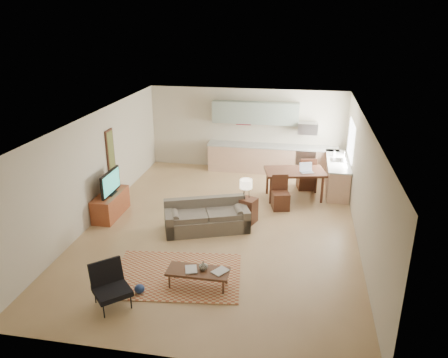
% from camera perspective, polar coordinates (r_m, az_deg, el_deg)
% --- Properties ---
extents(room, '(9.00, 9.00, 9.00)m').
position_cam_1_polar(room, '(10.41, -0.30, 0.45)').
color(room, '#A07C51').
rests_on(room, ground).
extents(kitchen_counter_back, '(4.26, 0.64, 0.92)m').
position_cam_1_polar(kitchen_counter_back, '(14.52, 6.25, 2.61)').
color(kitchen_counter_back, tan).
rests_on(kitchen_counter_back, ground).
extents(kitchen_counter_right, '(0.64, 2.26, 0.92)m').
position_cam_1_polar(kitchen_counter_right, '(13.43, 14.52, 0.50)').
color(kitchen_counter_right, tan).
rests_on(kitchen_counter_right, ground).
extents(kitchen_range, '(0.62, 0.62, 0.90)m').
position_cam_1_polar(kitchen_range, '(14.50, 10.59, 2.30)').
color(kitchen_range, '#A5A8AD').
rests_on(kitchen_range, ground).
extents(kitchen_microwave, '(0.62, 0.40, 0.35)m').
position_cam_1_polar(kitchen_microwave, '(14.21, 10.88, 6.53)').
color(kitchen_microwave, '#A5A8AD').
rests_on(kitchen_microwave, room).
extents(upper_cabinets, '(2.80, 0.34, 0.70)m').
position_cam_1_polar(upper_cabinets, '(14.32, 4.11, 8.61)').
color(upper_cabinets, gray).
rests_on(upper_cabinets, room).
extents(window_right, '(0.02, 1.40, 1.05)m').
position_cam_1_polar(window_right, '(13.13, 16.25, 4.88)').
color(window_right, white).
rests_on(window_right, room).
extents(wall_art_left, '(0.06, 0.42, 1.10)m').
position_cam_1_polar(wall_art_left, '(12.12, -14.61, 3.74)').
color(wall_art_left, olive).
rests_on(wall_art_left, room).
extents(triptych, '(1.70, 0.04, 0.50)m').
position_cam_1_polar(triptych, '(14.55, 2.58, 8.03)').
color(triptych, beige).
rests_on(triptych, room).
extents(rug, '(2.75, 2.06, 0.02)m').
position_cam_1_polar(rug, '(9.11, -6.19, -12.39)').
color(rug, '#99452A').
rests_on(rug, floor).
extents(sofa, '(2.30, 1.60, 0.73)m').
position_cam_1_polar(sofa, '(10.64, -2.27, -4.87)').
color(sofa, '#5E5549').
rests_on(sofa, floor).
extents(coffee_table, '(1.21, 0.48, 0.36)m').
position_cam_1_polar(coffee_table, '(8.67, -3.39, -12.82)').
color(coffee_table, '#492A19').
rests_on(coffee_table, floor).
extents(book_a, '(0.39, 0.43, 0.03)m').
position_cam_1_polar(book_a, '(8.58, -5.09, -11.74)').
color(book_a, maroon).
rests_on(book_a, coffee_table).
extents(book_b, '(0.51, 0.52, 0.02)m').
position_cam_1_polar(book_b, '(8.58, -1.05, -11.67)').
color(book_b, navy).
rests_on(book_b, coffee_table).
extents(vase, '(0.22, 0.22, 0.18)m').
position_cam_1_polar(vase, '(8.54, -2.72, -11.23)').
color(vase, black).
rests_on(vase, coffee_table).
extents(armchair, '(0.98, 0.98, 0.80)m').
position_cam_1_polar(armchair, '(8.29, -14.47, -13.51)').
color(armchair, black).
rests_on(armchair, floor).
extents(tv_credenza, '(0.51, 1.34, 0.62)m').
position_cam_1_polar(tv_credenza, '(11.77, -14.59, -3.24)').
color(tv_credenza, brown).
rests_on(tv_credenza, floor).
extents(tv, '(0.10, 1.03, 0.62)m').
position_cam_1_polar(tv, '(11.52, -14.63, -0.46)').
color(tv, black).
rests_on(tv, tv_credenza).
extents(console_table, '(0.64, 0.54, 0.64)m').
position_cam_1_polar(console_table, '(11.09, 2.82, -4.02)').
color(console_table, '#3D2015').
rests_on(console_table, floor).
extents(table_lamp, '(0.40, 0.40, 0.51)m').
position_cam_1_polar(table_lamp, '(10.86, 2.88, -1.27)').
color(table_lamp, beige).
rests_on(table_lamp, console_table).
extents(dining_table, '(1.82, 1.29, 0.84)m').
position_cam_1_polar(dining_table, '(12.56, 9.14, -0.70)').
color(dining_table, '#3D2015').
rests_on(dining_table, floor).
extents(dining_chair_near, '(0.54, 0.56, 0.93)m').
position_cam_1_polar(dining_chair_near, '(11.81, 7.44, -1.82)').
color(dining_chair_near, '#3D2015').
rests_on(dining_chair_near, floor).
extents(dining_chair_far, '(0.58, 0.60, 1.02)m').
position_cam_1_polar(dining_chair_far, '(13.29, 10.69, 0.83)').
color(dining_chair_far, '#3D2015').
rests_on(dining_chair_far, floor).
extents(laptop, '(0.42, 0.37, 0.26)m').
position_cam_1_polar(laptop, '(12.27, 10.82, 1.41)').
color(laptop, '#A5A8AD').
rests_on(laptop, dining_table).
extents(soap_bottle, '(0.11, 0.11, 0.19)m').
position_cam_1_polar(soap_bottle, '(13.62, 14.21, 3.30)').
color(soap_bottle, beige).
rests_on(soap_bottle, kitchen_counter_right).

